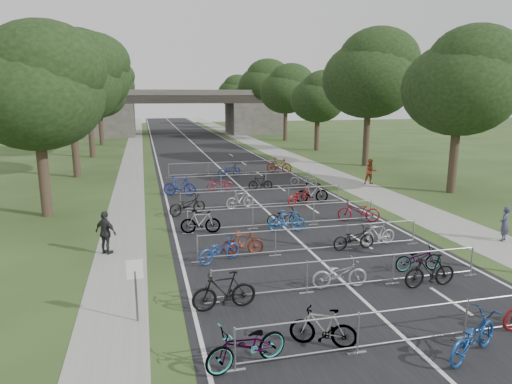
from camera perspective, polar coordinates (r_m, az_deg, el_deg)
ground at (r=12.89m, az=18.92°, el=-17.69°), size 200.00×200.00×0.00m
road at (r=59.95m, az=-7.74°, el=5.94°), size 11.00×140.00×0.01m
sidewalk_right at (r=61.32m, az=-0.25°, el=6.19°), size 3.00×140.00×0.01m
sidewalk_left at (r=59.62m, az=-14.96°, el=5.61°), size 2.00×140.00×0.01m
lane_markings at (r=59.95m, az=-7.74°, el=5.94°), size 0.12×140.00×0.00m
overpass_bridge at (r=74.60m, az=-9.11°, el=9.80°), size 31.00×8.00×7.05m
park_sign at (r=13.26m, az=-14.85°, el=-10.47°), size 0.45×0.06×1.83m
tree_left_0 at (r=25.70m, az=-25.66°, el=11.41°), size 6.72×6.72×10.25m
tree_right_0 at (r=31.88m, az=24.41°, el=12.20°), size 7.17×7.17×10.93m
tree_left_1 at (r=37.55m, az=-22.12°, el=12.78°), size 7.56×7.56×11.53m
tree_right_1 at (r=42.04m, az=14.17°, el=13.93°), size 8.18×8.18×12.47m
tree_left_2 at (r=49.49m, az=-20.27°, el=13.47°), size 8.40×8.40×12.81m
tree_right_2 at (r=52.93m, az=7.88°, el=11.59°), size 6.16×6.16×9.39m
tree_left_3 at (r=61.41m, az=-18.98°, el=11.62°), size 6.72×6.72×10.25m
tree_right_3 at (r=64.24m, az=3.86°, el=12.60°), size 7.17×7.17×10.93m
tree_left_4 at (r=73.38m, az=-18.24°, el=12.27°), size 7.56×7.56×11.53m
tree_right_4 at (r=75.77m, az=1.04°, el=13.28°), size 8.18×8.18×12.47m
tree_left_5 at (r=85.37m, az=-17.71°, el=12.73°), size 8.40×8.40×12.81m
tree_right_5 at (r=87.41m, az=-1.03°, el=11.83°), size 6.16×6.16×9.39m
tree_left_6 at (r=97.33m, az=-17.21°, el=11.65°), size 6.72×6.72×10.25m
tree_right_6 at (r=99.14m, az=-2.62°, el=12.41°), size 7.17×7.17×10.93m
barrier_row_0 at (r=12.63m, az=19.09°, el=-15.53°), size 9.70×0.08×1.10m
barrier_row_1 at (r=15.47m, az=11.80°, el=-9.88°), size 9.70×0.08×1.10m
barrier_row_2 at (r=18.57m, az=7.00°, el=-5.95°), size 9.70×0.08×1.10m
barrier_row_3 at (r=22.01m, az=3.49°, el=-3.01°), size 9.70×0.08×1.10m
barrier_row_4 at (r=25.75m, az=0.84°, el=-0.77°), size 9.70×0.08×1.10m
barrier_row_5 at (r=30.51m, az=-1.55°, el=1.25°), size 9.70×0.08×1.10m
barrier_row_6 at (r=36.30m, az=-3.59°, el=2.97°), size 9.70×0.08×1.10m
bike_0 at (r=11.16m, az=-1.15°, el=-18.70°), size 2.20×1.25×1.10m
bike_1 at (r=12.09m, az=8.39°, el=-16.43°), size 1.74×1.25×1.03m
bike_2 at (r=12.65m, az=25.47°, el=-15.96°), size 2.24×1.60×1.12m
bike_4 at (r=13.80m, az=-4.02°, el=-12.24°), size 1.97×0.66×1.17m
bike_5 at (r=15.46m, az=10.40°, el=-10.03°), size 1.92×0.78×0.99m
bike_6 at (r=16.30m, az=20.92°, el=-9.23°), size 1.87×0.55×1.12m
bike_7 at (r=17.63m, az=19.63°, el=-7.87°), size 1.79×0.73×0.92m
bike_8 at (r=17.54m, az=-4.61°, el=-7.19°), size 1.95×1.41×0.98m
bike_9 at (r=18.26m, az=-1.66°, el=-6.35°), size 1.69×0.68×0.99m
bike_10 at (r=19.24m, az=12.11°, el=-5.71°), size 1.84×0.69×0.96m
bike_11 at (r=20.00m, az=14.99°, el=-5.09°), size 1.71×0.65×1.01m
bike_12 at (r=21.10m, az=-6.95°, el=-3.73°), size 1.88×0.75×1.10m
bike_13 at (r=22.30m, az=3.49°, el=-3.10°), size 1.69×0.61×0.88m
bike_14 at (r=21.24m, az=3.91°, el=-3.64°), size 1.79×0.76×1.04m
bike_15 at (r=23.44m, az=12.72°, el=-2.35°), size 2.20×1.45×1.09m
bike_16 at (r=24.39m, az=-8.59°, el=-1.63°), size 2.20×1.41×1.09m
bike_17 at (r=25.54m, az=-2.01°, el=-0.93°), size 1.81×0.93×1.05m
bike_18 at (r=26.44m, az=5.48°, el=-0.50°), size 2.12×1.71×1.08m
bike_19 at (r=27.05m, az=7.02°, el=-0.13°), size 2.01×0.68×1.19m
bike_20 at (r=29.18m, az=-9.52°, el=0.76°), size 2.17×1.13×1.26m
bike_21 at (r=30.45m, az=-4.53°, el=1.02°), size 1.74×0.63×0.91m
bike_22 at (r=30.52m, az=0.57°, el=1.15°), size 1.67×0.65×0.98m
bike_23 at (r=31.86m, az=5.96°, el=1.54°), size 1.93×1.44×0.97m
bike_26 at (r=35.50m, az=-3.38°, el=2.75°), size 2.16×1.40×1.07m
bike_27 at (r=37.38m, az=2.89°, el=3.36°), size 2.14×1.32×1.25m
pedestrian_a at (r=22.57m, az=28.62°, el=-3.53°), size 0.67×0.62×1.54m
pedestrian_b at (r=33.43m, az=14.12°, el=2.45°), size 0.98×0.82×1.79m
pedestrian_c at (r=19.16m, az=-18.26°, el=-4.88°), size 1.06×0.99×1.75m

